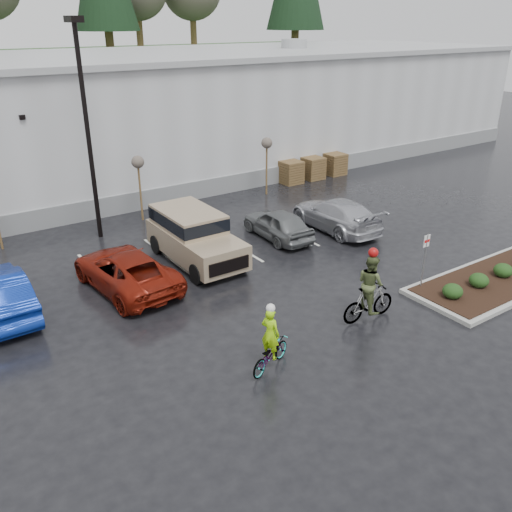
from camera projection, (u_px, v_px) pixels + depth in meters
ground at (347, 323)px, 17.70m from camera, size 120.00×120.00×0.00m
warehouse at (101, 117)px, 32.83m from camera, size 60.50×15.50×7.20m
wooded_ridge at (15, 90)px, 50.45m from camera, size 80.00×25.00×6.00m
lamppost at (85, 109)px, 22.40m from camera, size 0.50×1.00×9.22m
sapling_mid at (138, 166)px, 25.64m from camera, size 0.60×0.60×3.20m
sapling_east at (267, 146)px, 29.52m from camera, size 0.60×0.60×3.20m
pallet_stack_a at (291, 172)px, 32.40m from camera, size 1.20×1.20×1.35m
pallet_stack_b at (313, 168)px, 33.28m from camera, size 1.20×1.20×1.35m
pallet_stack_c at (335, 164)px, 34.21m from camera, size 1.20×1.20×1.35m
curb_island at (502, 278)px, 20.54m from camera, size 8.00×3.00×0.15m
mulch_bed at (502, 276)px, 20.51m from camera, size 7.60×2.60×0.04m
shrub_a at (453, 291)px, 18.85m from camera, size 0.70×0.70×0.52m
shrub_b at (479, 280)px, 19.63m from camera, size 0.70×0.70×0.52m
shrub_c at (503, 270)px, 20.41m from camera, size 0.70×0.70×0.52m
fire_lane_sign at (425, 255)px, 19.26m from camera, size 0.30×0.05×2.20m
car_red at (126, 270)px, 19.72m from camera, size 2.83×5.33×1.43m
suv_tan at (196, 238)px, 21.76m from camera, size 2.20×5.10×2.06m
car_grey at (278, 224)px, 24.28m from camera, size 1.79×4.06×1.36m
car_far_silver at (335, 214)px, 25.29m from camera, size 2.22×5.09×1.46m
cyclist_hivis at (270, 348)px, 15.18m from camera, size 1.80×1.18×2.06m
cyclist_olive at (369, 294)px, 17.57m from camera, size 2.01×0.98×2.55m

